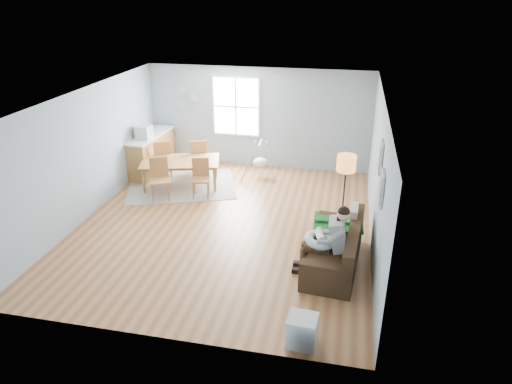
% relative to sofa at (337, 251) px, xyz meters
% --- Properties ---
extents(room, '(8.40, 9.40, 3.90)m').
position_rel_sofa_xyz_m(room, '(-2.37, 1.09, 2.14)').
color(room, brown).
extents(window, '(1.32, 0.08, 1.62)m').
position_rel_sofa_xyz_m(window, '(-2.97, 4.56, 1.36)').
color(window, silver).
rests_on(window, room).
extents(pictures, '(0.05, 1.34, 0.74)m').
position_rel_sofa_xyz_m(pictures, '(0.60, 0.04, 1.56)').
color(pictures, silver).
rests_on(pictures, room).
extents(wall_plates, '(0.67, 0.02, 0.66)m').
position_rel_sofa_xyz_m(wall_plates, '(-4.37, 4.56, 1.54)').
color(wall_plates, '#8896A3').
rests_on(wall_plates, room).
extents(sofa, '(1.03, 2.07, 0.81)m').
position_rel_sofa_xyz_m(sofa, '(0.00, 0.00, 0.00)').
color(sofa, black).
rests_on(sofa, room).
extents(green_throw, '(0.95, 0.78, 0.04)m').
position_rel_sofa_xyz_m(green_throw, '(-0.02, 0.67, 0.23)').
color(green_throw, '#16612A').
rests_on(green_throw, sofa).
extents(beige_pillow, '(0.15, 0.46, 0.46)m').
position_rel_sofa_xyz_m(beige_pillow, '(0.25, 0.50, 0.44)').
color(beige_pillow, tan).
rests_on(beige_pillow, sofa).
extents(father, '(0.93, 0.43, 1.31)m').
position_rel_sofa_xyz_m(father, '(-0.15, -0.28, 0.41)').
color(father, gray).
rests_on(father, sofa).
extents(nursing_pillow, '(0.62, 0.61, 0.22)m').
position_rel_sofa_xyz_m(nursing_pillow, '(-0.30, -0.26, 0.34)').
color(nursing_pillow, '#CAE6FD').
rests_on(nursing_pillow, father).
extents(infant, '(0.20, 0.38, 0.14)m').
position_rel_sofa_xyz_m(infant, '(-0.31, -0.22, 0.43)').
color(infant, silver).
rests_on(infant, nursing_pillow).
extents(toddler, '(0.49, 0.24, 0.77)m').
position_rel_sofa_xyz_m(toddler, '(-0.06, 0.20, 0.39)').
color(toddler, white).
rests_on(toddler, sofa).
extents(floor_lamp, '(0.35, 0.35, 1.76)m').
position_rel_sofa_xyz_m(floor_lamp, '(0.04, 0.97, 1.17)').
color(floor_lamp, black).
rests_on(floor_lamp, room).
extents(storage_cube, '(0.44, 0.39, 0.46)m').
position_rel_sofa_xyz_m(storage_cube, '(-0.38, -2.11, -0.06)').
color(storage_cube, silver).
rests_on(storage_cube, room).
extents(rug, '(3.13, 2.76, 0.01)m').
position_rel_sofa_xyz_m(rug, '(-3.97, 2.80, -0.28)').
color(rug, gray).
rests_on(rug, room).
extents(dining_table, '(2.10, 1.51, 0.67)m').
position_rel_sofa_xyz_m(dining_table, '(-3.97, 2.80, 0.05)').
color(dining_table, olive).
rests_on(dining_table, rug).
extents(chair_sw, '(0.58, 0.58, 0.99)m').
position_rel_sofa_xyz_m(chair_sw, '(-4.20, 2.03, 0.28)').
color(chair_sw, '#976434').
rests_on(chair_sw, rug).
extents(chair_se, '(0.51, 0.51, 0.93)m').
position_rel_sofa_xyz_m(chair_se, '(-3.30, 2.35, 0.24)').
color(chair_se, '#976434').
rests_on(chair_se, rug).
extents(chair_nw, '(0.61, 0.61, 1.01)m').
position_rel_sofa_xyz_m(chair_nw, '(-4.62, 3.24, 0.29)').
color(chair_nw, '#976434').
rests_on(chair_nw, rug).
extents(chair_ne, '(0.59, 0.59, 0.99)m').
position_rel_sofa_xyz_m(chair_ne, '(-3.74, 3.56, 0.28)').
color(chair_ne, '#976434').
rests_on(chair_ne, rug).
extents(counter, '(0.65, 1.87, 1.03)m').
position_rel_sofa_xyz_m(counter, '(-5.07, 3.59, 0.24)').
color(counter, olive).
rests_on(counter, room).
extents(monitor, '(0.38, 0.36, 0.34)m').
position_rel_sofa_xyz_m(monitor, '(-5.08, 3.24, 0.92)').
color(monitor, '#B1B0B5').
rests_on(monitor, counter).
extents(baby_swing, '(0.98, 1.00, 0.93)m').
position_rel_sofa_xyz_m(baby_swing, '(-2.16, 3.81, 0.13)').
color(baby_swing, '#B1B0B5').
rests_on(baby_swing, room).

